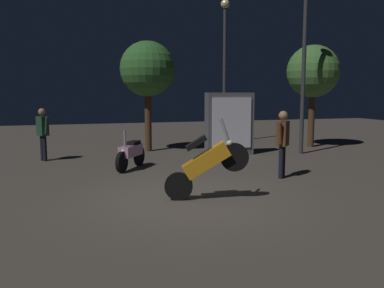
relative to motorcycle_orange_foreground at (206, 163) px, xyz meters
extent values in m
plane|color=#4C443D|center=(-0.29, 0.22, -0.74)|extent=(40.00, 40.00, 0.00)
cylinder|color=black|center=(-0.52, 0.15, -0.46)|extent=(0.57, 0.25, 0.56)
cylinder|color=black|center=(0.53, -0.15, 0.12)|extent=(0.57, 0.25, 0.56)
cube|color=orange|center=(0.00, 0.00, 0.06)|extent=(1.01, 0.55, 0.76)
cube|color=black|center=(-0.19, 0.05, 0.40)|extent=(0.48, 0.35, 0.32)
cylinder|color=gray|center=(0.34, -0.10, 0.66)|extent=(0.21, 0.11, 0.44)
sphere|color=#F2EABF|center=(0.44, -0.13, 0.40)|extent=(0.12, 0.12, 0.12)
cylinder|color=black|center=(-0.65, 4.19, -0.46)|extent=(0.39, 0.52, 0.56)
cylinder|color=black|center=(-1.26, 3.27, -0.46)|extent=(0.39, 0.52, 0.56)
cube|color=#C68CB7|center=(-0.96, 3.73, -0.23)|extent=(0.78, 0.96, 0.30)
cube|color=black|center=(-0.85, 3.90, -0.03)|extent=(0.44, 0.50, 0.10)
cylinder|color=gray|center=(-1.15, 3.44, 0.14)|extent=(0.08, 0.08, 0.45)
sphere|color=#F2EABF|center=(-1.21, 3.36, -0.18)|extent=(0.12, 0.12, 0.12)
cylinder|color=black|center=(-3.32, 5.77, -0.35)|extent=(0.12, 0.12, 0.79)
cylinder|color=black|center=(-3.40, 5.90, -0.35)|extent=(0.12, 0.12, 0.79)
cube|color=#1E3F2D|center=(-3.36, 5.84, 0.34)|extent=(0.39, 0.43, 0.59)
sphere|color=#9E7251|center=(-3.36, 5.84, 0.77)|extent=(0.22, 0.22, 0.22)
cylinder|color=#1E3F2D|center=(-3.24, 5.63, 0.37)|extent=(0.17, 0.20, 0.54)
cylinder|color=#1E3F2D|center=(-3.49, 6.04, 0.37)|extent=(0.17, 0.20, 0.54)
cylinder|color=black|center=(2.53, 1.52, -0.34)|extent=(0.12, 0.12, 0.81)
cylinder|color=black|center=(2.42, 1.40, -0.34)|extent=(0.12, 0.12, 0.81)
cube|color=#59331E|center=(2.48, 1.46, 0.37)|extent=(0.42, 0.42, 0.60)
sphere|color=#9E7251|center=(2.48, 1.46, 0.81)|extent=(0.22, 0.22, 0.22)
cylinder|color=#59331E|center=(2.64, 1.63, 0.40)|extent=(0.19, 0.19, 0.55)
cylinder|color=#59331E|center=(2.31, 1.29, 0.40)|extent=(0.19, 0.19, 0.55)
cylinder|color=#38383D|center=(3.58, 8.38, 1.99)|extent=(0.14, 0.14, 5.46)
sphere|color=#F9E59E|center=(3.58, 8.38, 4.86)|extent=(0.36, 0.36, 0.36)
cylinder|color=#38383D|center=(5.09, 4.87, 1.93)|extent=(0.14, 0.14, 5.34)
cylinder|color=#4C331E|center=(0.14, 7.00, 0.38)|extent=(0.24, 0.24, 2.25)
sphere|color=#336B2D|center=(0.14, 7.00, 2.19)|extent=(1.95, 1.95, 1.95)
cylinder|color=#4C331E|center=(6.38, 6.32, 0.36)|extent=(0.24, 0.24, 2.20)
sphere|color=#477A38|center=(6.38, 6.32, 2.15)|extent=(1.98, 1.98, 1.98)
cube|color=#595960|center=(2.63, 5.42, 0.31)|extent=(1.62, 0.58, 2.10)
cube|color=white|center=(2.62, 5.15, 0.36)|extent=(1.34, 0.11, 1.68)
camera|label=1|loc=(-2.53, -7.57, 1.41)|focal=38.54mm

